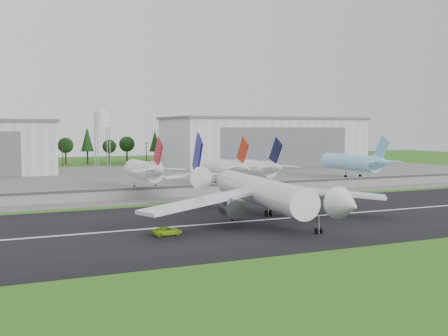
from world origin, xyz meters
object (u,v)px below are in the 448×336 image
parked_jet_red_b (227,168)px  parked_jet_skyblue (355,162)px  parked_jet_red_a (146,170)px  main_airliner (261,198)px  parked_jet_navy (258,167)px  ground_vehicle (167,231)px

parked_jet_red_b → parked_jet_skyblue: parked_jet_skyblue is taller
parked_jet_red_a → main_airliner: bearing=-86.3°
main_airliner → parked_jet_red_a: size_ratio=1.89×
parked_jet_skyblue → parked_jet_navy: bearing=-173.6°
parked_jet_red_b → parked_jet_skyblue: 57.39m
parked_jet_red_a → parked_jet_red_b: size_ratio=1.00×
ground_vehicle → parked_jet_navy: size_ratio=0.17×
parked_jet_red_a → parked_jet_red_b: (27.78, -0.01, -0.04)m
main_airliner → ground_vehicle: (-23.11, -7.07, -4.04)m
main_airliner → parked_jet_red_a: 67.16m
main_airliner → parked_jet_red_a: main_airliner is taller
main_airliner → parked_jet_navy: 75.77m
ground_vehicle → parked_jet_skyblue: 130.60m
parked_jet_red_a → parked_jet_red_b: parked_jet_red_a is taller
parked_jet_red_a → parked_jet_navy: bearing=-0.1°
parked_jet_red_b → parked_jet_skyblue: bearing=5.0°
parked_jet_red_a → parked_jet_navy: 39.74m
parked_jet_red_a → parked_jet_skyblue: size_ratio=0.84×
parked_jet_navy → parked_jet_skyblue: 45.51m
parked_jet_red_b → ground_vehicle: bearing=-122.2°
main_airliner → parked_jet_red_a: (-4.30, 67.01, 1.39)m
parked_jet_red_b → parked_jet_skyblue: (57.17, 5.03, 0.16)m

